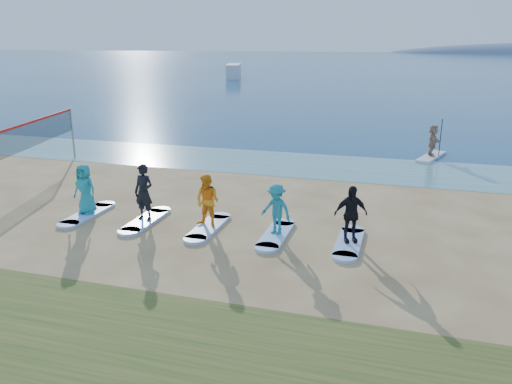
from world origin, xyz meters
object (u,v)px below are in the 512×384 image
(paddleboarder, at_px, (433,140))
(boat_offshore_a, at_px, (234,78))
(surfboard_0, at_px, (88,214))
(surfboard_2, at_px, (208,227))
(student_3, at_px, (276,209))
(student_1, at_px, (144,192))
(surfboard_4, at_px, (349,243))
(volleyball_net, at_px, (28,136))
(surfboard_1, at_px, (146,220))
(student_0, at_px, (85,189))
(student_2, at_px, (207,201))
(surfboard_3, at_px, (276,235))
(paddleboard, at_px, (431,157))
(student_4, at_px, (351,214))

(paddleboarder, relative_size, boat_offshore_a, 0.19)
(surfboard_0, distance_m, surfboard_2, 4.39)
(surfboard_0, xyz_separation_m, student_3, (6.59, -0.00, 0.82))
(boat_offshore_a, distance_m, student_1, 68.92)
(student_1, bearing_deg, surfboard_4, 7.95)
(volleyball_net, xyz_separation_m, student_3, (11.44, -3.18, -1.04))
(surfboard_1, height_order, surfboard_4, same)
(student_0, xyz_separation_m, student_1, (2.20, 0.00, 0.07))
(boat_offshore_a, height_order, surfboard_2, boat_offshore_a)
(surfboard_2, height_order, student_2, student_2)
(boat_offshore_a, bearing_deg, volleyball_net, -94.99)
(surfboard_0, height_order, surfboard_1, same)
(volleyball_net, bearing_deg, surfboard_3, -15.52)
(surfboard_1, bearing_deg, student_1, -90.00)
(volleyball_net, xyz_separation_m, surfboard_1, (7.05, -3.18, -1.86))
(paddleboarder, relative_size, surfboard_1, 0.71)
(volleyball_net, height_order, paddleboarder, volleyball_net)
(student_0, xyz_separation_m, surfboard_1, (2.20, 0.00, -0.89))
(surfboard_2, bearing_deg, paddleboarder, 60.66)
(paddleboard, xyz_separation_m, student_2, (-7.09, -12.61, 0.86))
(volleyball_net, xyz_separation_m, surfboard_3, (11.44, -3.18, -1.86))
(surfboard_1, bearing_deg, student_3, -0.00)
(boat_offshore_a, height_order, student_1, student_1)
(surfboard_1, distance_m, surfboard_2, 2.20)
(paddleboarder, height_order, surfboard_3, paddleboarder)
(paddleboarder, bearing_deg, boat_offshore_a, 21.18)
(student_1, bearing_deg, paddleboard, 61.58)
(volleyball_net, relative_size, student_1, 4.81)
(paddleboarder, distance_m, student_3, 13.52)
(surfboard_0, relative_size, surfboard_3, 1.00)
(surfboard_3, bearing_deg, boat_offshore_a, 110.13)
(student_3, relative_size, surfboard_4, 0.70)
(student_2, relative_size, student_3, 1.07)
(paddleboarder, xyz_separation_m, student_3, (-4.89, -12.61, -0.04))
(student_3, xyz_separation_m, student_4, (2.20, 0.00, 0.06))
(student_2, height_order, student_3, student_2)
(student_0, relative_size, surfboard_4, 0.77)
(paddleboard, height_order, student_0, student_0)
(surfboard_4, distance_m, student_4, 0.88)
(surfboard_0, relative_size, student_3, 1.43)
(volleyball_net, relative_size, surfboard_2, 4.01)
(student_3, bearing_deg, student_0, -159.83)
(paddleboard, height_order, student_2, student_2)
(boat_offshore_a, distance_m, student_3, 70.31)
(boat_offshore_a, relative_size, student_0, 4.98)
(surfboard_0, bearing_deg, surfboard_2, 0.00)
(paddleboarder, height_order, student_3, paddleboarder)
(volleyball_net, distance_m, surfboard_2, 9.95)
(student_2, distance_m, student_4, 4.39)
(student_3, bearing_deg, surfboard_1, -159.83)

